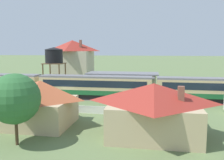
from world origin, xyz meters
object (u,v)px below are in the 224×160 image
station_house_red_roof (73,60)px  cottage_terracotta_roof (41,102)px  yard_tree_2 (15,99)px  yard_tree_1 (16,96)px  passenger_train (97,86)px  cottage_red_roof_2 (153,108)px  station_building (123,81)px  water_tower (54,56)px

station_house_red_roof → cottage_terracotta_roof: (8.68, -36.61, -3.01)m
yard_tree_2 → yard_tree_1: bearing=120.4°
passenger_train → cottage_red_roof_2: 18.92m
station_building → station_house_red_roof: station_house_red_roof is taller
station_house_red_roof → water_tower: size_ratio=1.22×
station_building → yard_tree_2: (-5.86, -30.75, 2.37)m
yard_tree_1 → cottage_red_roof_2: bearing=4.8°
cottage_terracotta_roof → yard_tree_1: yard_tree_1 is taller
passenger_train → yard_tree_2: yard_tree_2 is taller
station_house_red_roof → cottage_terracotta_roof: station_house_red_roof is taller
passenger_train → cottage_red_roof_2: cottage_red_roof_2 is taller
cottage_terracotta_roof → cottage_red_roof_2: cottage_red_roof_2 is taller
cottage_terracotta_roof → cottage_red_roof_2: (12.53, -0.98, 0.05)m
yard_tree_1 → yard_tree_2: 3.99m
passenger_train → cottage_terracotta_roof: (-2.87, -15.29, 0.42)m
water_tower → yard_tree_2: size_ratio=1.39×
passenger_train → station_house_red_roof: 24.49m
water_tower → yard_tree_1: (6.72, -25.73, -3.35)m
station_house_red_roof → yard_tree_2: bearing=-77.9°
passenger_train → yard_tree_2: size_ratio=9.28×
cottage_red_roof_2 → yard_tree_2: yard_tree_2 is taller
water_tower → cottage_terracotta_roof: size_ratio=1.24×
passenger_train → cottage_terracotta_roof: bearing=-100.6°
yard_tree_1 → station_building: bearing=73.9°
water_tower → yard_tree_1: 26.80m
yard_tree_1 → yard_tree_2: bearing=-59.6°
cottage_red_roof_2 → station_building: bearing=103.6°
passenger_train → water_tower: size_ratio=6.67×
station_building → water_tower: water_tower is taller
water_tower → cottage_red_roof_2: (20.89, -24.53, -4.42)m
station_house_red_roof → water_tower: station_house_red_roof is taller
station_house_red_roof → water_tower: (0.32, -13.06, 1.46)m
cottage_red_roof_2 → yard_tree_2: 13.10m
cottage_terracotta_roof → cottage_red_roof_2: 12.56m
water_tower → cottage_terracotta_roof: water_tower is taller
water_tower → cottage_red_roof_2: 32.52m
passenger_train → station_house_red_roof: (-11.55, 21.33, 3.44)m
passenger_train → cottage_terracotta_roof: 15.56m
passenger_train → water_tower: bearing=143.6°
water_tower → yard_tree_1: bearing=-75.4°
water_tower → yard_tree_1: water_tower is taller
station_building → cottage_red_roof_2: cottage_red_roof_2 is taller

